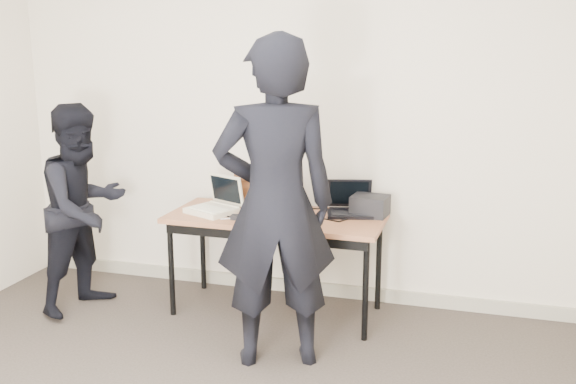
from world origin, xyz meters
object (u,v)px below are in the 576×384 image
at_px(laptop_beige, 215,205).
at_px(leather_satchel, 261,189).
at_px(laptop_center, 275,210).
at_px(laptop_right, 350,206).
at_px(person_typist, 275,205).
at_px(desk, 275,224).
at_px(person_observer, 84,208).
at_px(equipment_box, 370,206).

xyz_separation_m(laptop_beige, leather_satchel, (0.26, 0.25, 0.08)).
distance_m(laptop_center, laptop_right, 0.54).
distance_m(laptop_right, person_typist, 0.94).
relative_size(desk, person_observer, 1.01).
bearing_deg(person_observer, laptop_right, -59.29).
distance_m(laptop_beige, person_observer, 0.94).
xyz_separation_m(person_typist, person_observer, (-1.55, 0.40, -0.23)).
bearing_deg(leather_satchel, desk, -49.00).
distance_m(desk, equipment_box, 0.67).
bearing_deg(desk, leather_satchel, 129.21).
relative_size(laptop_beige, person_observer, 0.28).
bearing_deg(equipment_box, laptop_center, -159.73).
height_order(laptop_beige, person_observer, person_observer).
height_order(desk, person_observer, person_observer).
height_order(laptop_center, person_typist, person_typist).
bearing_deg(desk, equipment_box, 17.85).
xyz_separation_m(desk, laptop_right, (0.48, 0.20, 0.11)).
bearing_deg(person_typist, laptop_right, -129.05).
height_order(laptop_center, leather_satchel, leather_satchel).
distance_m(laptop_right, equipment_box, 0.15).
bearing_deg(laptop_right, desk, -170.94).
bearing_deg(laptop_beige, laptop_center, 22.25).
height_order(desk, laptop_beige, laptop_beige).
height_order(leather_satchel, person_observer, person_observer).
distance_m(equipment_box, person_typist, 0.98).
bearing_deg(person_typist, equipment_box, -137.50).
bearing_deg(person_typist, person_observer, -35.97).
distance_m(laptop_center, person_typist, 0.70).
bearing_deg(laptop_right, person_typist, -121.17).
relative_size(laptop_center, laptop_right, 0.97).
height_order(laptop_right, person_typist, person_typist).
bearing_deg(laptop_center, person_observer, 175.51).
bearing_deg(equipment_box, person_observer, -166.75).
xyz_separation_m(laptop_center, person_observer, (-1.35, -0.23, -0.03)).
height_order(leather_satchel, person_typist, person_typist).
bearing_deg(laptop_right, person_observer, -179.02).
bearing_deg(laptop_right, laptop_beige, -179.88).
xyz_separation_m(laptop_right, person_observer, (-1.83, -0.48, -0.03)).
distance_m(desk, leather_satchel, 0.34).
xyz_separation_m(desk, person_typist, (0.21, -0.67, 0.32)).
relative_size(laptop_right, leather_satchel, 1.03).
bearing_deg(person_observer, laptop_beige, -58.42).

